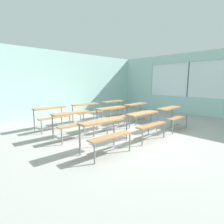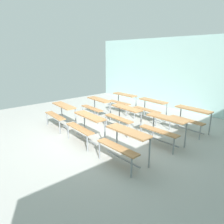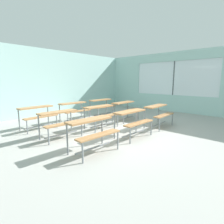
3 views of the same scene
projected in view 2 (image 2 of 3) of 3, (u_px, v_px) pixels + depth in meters
The scene contains 11 objects.
ground at pixel (97, 136), 6.12m from camera, with size 10.00×9.00×0.05m, color #9E9E99.
wall_back at pixel (183, 74), 8.52m from camera, with size 10.00×0.12×3.00m, color #A8D1CC.
desk_bench_r0c0 at pixel (61, 111), 6.63m from camera, with size 1.12×0.63×0.74m.
desk_bench_r0c1 at pixel (86, 122), 5.54m from camera, with size 1.12×0.62×0.74m.
desk_bench_r0c2 at pixel (124, 139), 4.46m from camera, with size 1.11×0.61×0.74m.
desk_bench_r1c0 at pixel (97, 104), 7.49m from camera, with size 1.12×0.63×0.74m.
desk_bench_r1c1 at pixel (124, 113), 6.36m from camera, with size 1.12×0.64×0.74m.
desk_bench_r1c2 at pixel (164, 124), 5.37m from camera, with size 1.12×0.62×0.74m.
desk_bench_r2c0 at pixel (123, 99), 8.35m from camera, with size 1.12×0.63×0.74m.
desk_bench_r2c1 at pixel (151, 105), 7.30m from camera, with size 1.11×0.62×0.74m.
desk_bench_r2c2 at pixel (191, 115), 6.20m from camera, with size 1.12×0.63×0.74m.
Camera 2 is at (4.57, -3.39, 2.38)m, focal length 32.92 mm.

